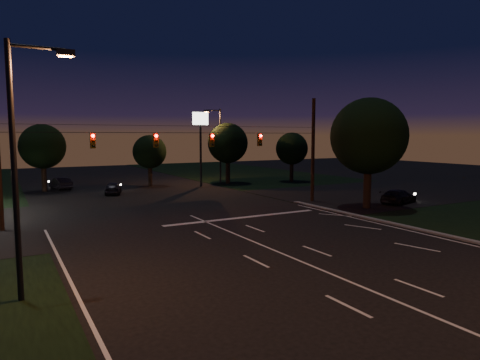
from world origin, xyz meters
TOP-DOWN VIEW (x-y plane):
  - ground at (0.00, 0.00)m, footprint 140.00×140.00m
  - cross_street_right at (20.00, 16.00)m, footprint 20.00×16.00m
  - center_line at (0.00, -6.00)m, footprint 0.14×40.00m
  - stop_bar at (3.00, 11.50)m, footprint 12.00×0.50m
  - utility_pole_right at (12.00, 15.00)m, footprint 0.30×0.30m
  - utility_pole_left at (-12.00, 15.00)m, footprint 0.28×0.28m
  - signal_span at (-0.00, 14.96)m, footprint 24.00×0.40m
  - pole_sign_right at (8.00, 30.00)m, footprint 1.80×0.30m
  - street_light_left at (-11.24, 2.00)m, footprint 2.20×0.35m
  - street_light_right_far at (11.24, 32.00)m, footprint 2.20×0.35m
  - tree_right_near at (13.53, 10.17)m, footprint 6.00×6.00m
  - tree_far_b at (-7.98, 34.13)m, footprint 4.60×4.60m
  - tree_far_c at (3.02, 33.10)m, footprint 3.80×3.80m
  - tree_far_d at (12.02, 31.13)m, footprint 4.80×4.80m
  - tree_far_e at (20.02, 29.11)m, footprint 4.00×4.00m
  - car_oncoming_a at (-2.25, 28.39)m, footprint 2.46×3.84m
  - car_oncoming_b at (-6.28, 35.29)m, footprint 2.11×4.03m
  - car_cross at (17.63, 10.39)m, footprint 4.57×2.88m

SIDE VIEW (x-z plane):
  - ground at x=0.00m, z-range 0.00..0.00m
  - cross_street_right at x=20.00m, z-range -0.01..0.01m
  - utility_pole_right at x=12.00m, z-range -4.50..4.50m
  - utility_pole_left at x=-12.00m, z-range -4.00..4.00m
  - center_line at x=0.00m, z-range 0.00..0.01m
  - stop_bar at x=3.00m, z-range 0.00..0.01m
  - car_oncoming_a at x=-2.25m, z-range 0.00..1.22m
  - car_cross at x=17.63m, z-range 0.00..1.23m
  - car_oncoming_b at x=-6.28m, z-range 0.00..1.26m
  - tree_far_c at x=3.02m, z-range 0.97..6.83m
  - tree_far_e at x=20.02m, z-range 1.03..7.20m
  - tree_far_b at x=-7.98m, z-range 1.12..8.10m
  - tree_far_d at x=12.02m, z-range 1.18..8.47m
  - street_light_left at x=-11.24m, z-range 0.74..9.74m
  - street_light_right_far at x=11.24m, z-range 0.74..9.74m
  - signal_span at x=0.00m, z-range 4.72..6.28m
  - tree_right_near at x=13.53m, z-range 1.30..10.06m
  - pole_sign_right at x=8.00m, z-range 2.04..10.44m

